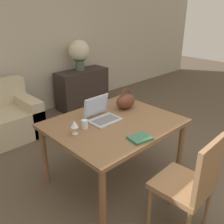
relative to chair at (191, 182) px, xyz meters
The scene contains 11 objects.
ground_plane 0.58m from the chair, 47.20° to the left, with size 14.00×14.00×0.00m, color brown.
wall_back 3.45m from the chair, 87.00° to the left, with size 10.00×0.06×2.70m.
dining_table 0.97m from the chair, 88.01° to the left, with size 1.30×1.08×0.72m.
chair is the anchor object (origin of this frame).
sideboard 3.22m from the chair, 68.88° to the left, with size 1.02×0.40×0.72m.
laptop 1.13m from the chair, 91.03° to the left, with size 0.33×0.29×0.24m.
drinking_glass 1.12m from the chair, 104.69° to the left, with size 0.07×0.07×0.09m.
wine_glass 1.14m from the chair, 112.42° to the left, with size 0.08×0.08×0.14m.
handbag 1.23m from the chair, 70.92° to the left, with size 0.26×0.17×0.24m.
flower_vase 3.28m from the chair, 69.26° to the left, with size 0.38×0.38×0.56m.
book 0.57m from the chair, 95.28° to the left, with size 0.22×0.19×0.02m.
Camera 1 is at (-1.79, -0.93, 1.87)m, focal length 40.00 mm.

